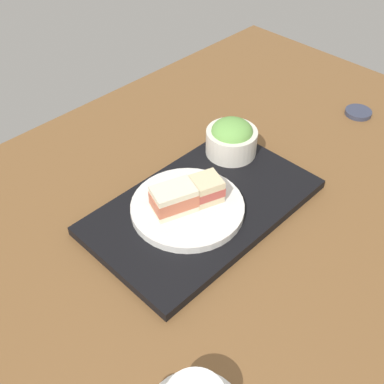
{
  "coord_description": "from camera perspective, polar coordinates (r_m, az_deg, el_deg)",
  "views": [
    {
      "loc": [
        51.74,
        41.95,
        65.11
      ],
      "look_at": [
        5.39,
        -3.84,
        5.0
      ],
      "focal_mm": 44.43,
      "sensor_mm": 36.0,
      "label": 1
    }
  ],
  "objects": [
    {
      "name": "small_sauce_dish",
      "position": [
        1.25,
        19.34,
        9.0
      ],
      "size": [
        6.4,
        6.4,
        1.08
      ],
      "primitive_type": "cylinder",
      "color": "#33384C",
      "rests_on": "ground_plane"
    },
    {
      "name": "serving_tray",
      "position": [
        0.92,
        1.33,
        -1.74
      ],
      "size": [
        44.08,
        26.22,
        1.9
      ],
      "primitive_type": "cube",
      "color": "black",
      "rests_on": "ground_plane"
    },
    {
      "name": "salad_bowl",
      "position": [
        1.01,
        4.77,
        6.46
      ],
      "size": [
        10.84,
        10.84,
        7.87
      ],
      "color": "silver",
      "rests_on": "serving_tray"
    },
    {
      "name": "sandwich_plate",
      "position": [
        0.89,
        -0.55,
        -1.87
      ],
      "size": [
        21.35,
        21.35,
        1.54
      ],
      "primitive_type": "cylinder",
      "color": "silver",
      "rests_on": "serving_tray"
    },
    {
      "name": "sandwich_near",
      "position": [
        0.88,
        1.03,
        0.16
      ],
      "size": [
        9.15,
        7.42,
        4.74
      ],
      "color": "beige",
      "rests_on": "sandwich_plate"
    },
    {
      "name": "ground_plane",
      "position": [
        0.94,
        3.97,
        -2.44
      ],
      "size": [
        140.0,
        100.0,
        3.0
      ],
      "primitive_type": "cube",
      "color": "brown"
    },
    {
      "name": "sandwich_far",
      "position": [
        0.86,
        -2.19,
        -0.87
      ],
      "size": [
        9.1,
        7.34,
        5.13
      ],
      "color": "#EFE5C1",
      "rests_on": "sandwich_plate"
    }
  ]
}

